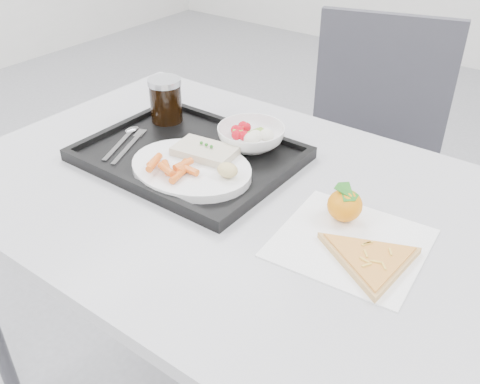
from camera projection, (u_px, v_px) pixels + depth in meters
table at (237, 217)px, 1.12m from camera, size 1.20×0.80×0.75m
chair at (360, 147)px, 1.69m from camera, size 0.52×0.52×0.93m
tray at (189, 156)px, 1.19m from camera, size 0.45×0.35×0.03m
dinner_plate at (191, 169)px, 1.11m from camera, size 0.27×0.27×0.02m
fish_fillet at (205, 151)px, 1.14m from camera, size 0.14×0.10×0.03m
bread_roll at (228, 170)px, 1.06m from camera, size 0.05×0.05×0.03m
salad_bowl at (251, 137)px, 1.20m from camera, size 0.15×0.15×0.05m
cola_glass at (166, 99)px, 1.30m from camera, size 0.08×0.08×0.11m
cutlery at (128, 140)px, 1.24m from camera, size 0.11×0.17×0.01m
napkin at (350, 243)px, 0.94m from camera, size 0.27×0.26×0.00m
tangerine at (345, 205)px, 0.98m from camera, size 0.08×0.08×0.07m
pizza_slice at (371, 260)px, 0.89m from camera, size 0.23×0.23×0.02m
carrot_pile at (172, 167)px, 1.08m from camera, size 0.12×0.09×0.02m
salad_contents at (250, 134)px, 1.19m from camera, size 0.10×0.07×0.03m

